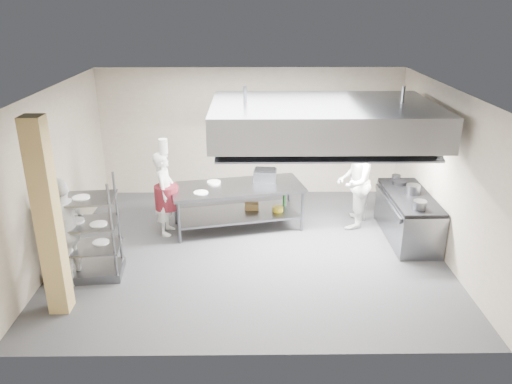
{
  "coord_description": "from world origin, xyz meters",
  "views": [
    {
      "loc": [
        -0.01,
        -8.41,
        4.44
      ],
      "look_at": [
        0.09,
        0.2,
        1.09
      ],
      "focal_mm": 35.0,
      "sensor_mm": 36.0,
      "label": 1
    }
  ],
  "objects_px": {
    "island": "(238,207)",
    "chef_line": "(353,182)",
    "griddle": "(265,175)",
    "chef_head": "(165,194)",
    "stockpot": "(413,189)",
    "pass_rack": "(82,229)",
    "cooking_range": "(408,217)",
    "chef_plating": "(66,232)"
  },
  "relations": [
    {
      "from": "griddle",
      "to": "cooking_range",
      "type": "bearing_deg",
      "value": -10.83
    },
    {
      "from": "chef_head",
      "to": "griddle",
      "type": "xyz_separation_m",
      "value": [
        1.99,
        0.56,
        0.18
      ]
    },
    {
      "from": "cooking_range",
      "to": "stockpot",
      "type": "bearing_deg",
      "value": 43.22
    },
    {
      "from": "island",
      "to": "chef_head",
      "type": "bearing_deg",
      "value": 177.2
    },
    {
      "from": "cooking_range",
      "to": "chef_head",
      "type": "relative_size",
      "value": 1.18
    },
    {
      "from": "island",
      "to": "griddle",
      "type": "xyz_separation_m",
      "value": [
        0.57,
        0.32,
        0.57
      ]
    },
    {
      "from": "chef_head",
      "to": "chef_line",
      "type": "xyz_separation_m",
      "value": [
        3.77,
        0.3,
        0.12
      ]
    },
    {
      "from": "griddle",
      "to": "stockpot",
      "type": "height_order",
      "value": "griddle"
    },
    {
      "from": "pass_rack",
      "to": "griddle",
      "type": "distance_m",
      "value": 3.82
    },
    {
      "from": "island",
      "to": "griddle",
      "type": "height_order",
      "value": "griddle"
    },
    {
      "from": "island",
      "to": "chef_line",
      "type": "height_order",
      "value": "chef_line"
    },
    {
      "from": "chef_head",
      "to": "island",
      "type": "bearing_deg",
      "value": -77.69
    },
    {
      "from": "chef_head",
      "to": "chef_plating",
      "type": "xyz_separation_m",
      "value": [
        -1.31,
        -1.85,
        0.07
      ]
    },
    {
      "from": "cooking_range",
      "to": "chef_line",
      "type": "distance_m",
      "value": 1.27
    },
    {
      "from": "island",
      "to": "chef_line",
      "type": "distance_m",
      "value": 2.41
    },
    {
      "from": "cooking_range",
      "to": "chef_line",
      "type": "xyz_separation_m",
      "value": [
        -1.0,
        0.56,
        0.55
      ]
    },
    {
      "from": "island",
      "to": "stockpot",
      "type": "distance_m",
      "value": 3.48
    },
    {
      "from": "chef_line",
      "to": "stockpot",
      "type": "relative_size",
      "value": 7.31
    },
    {
      "from": "cooking_range",
      "to": "stockpot",
      "type": "xyz_separation_m",
      "value": [
        0.06,
        0.05,
        0.57
      ]
    },
    {
      "from": "chef_line",
      "to": "griddle",
      "type": "xyz_separation_m",
      "value": [
        -1.78,
        0.26,
        0.06
      ]
    },
    {
      "from": "island",
      "to": "griddle",
      "type": "bearing_deg",
      "value": 17.0
    },
    {
      "from": "chef_plating",
      "to": "cooking_range",
      "type": "bearing_deg",
      "value": 114.23
    },
    {
      "from": "cooking_range",
      "to": "pass_rack",
      "type": "bearing_deg",
      "value": -166.51
    },
    {
      "from": "pass_rack",
      "to": "chef_head",
      "type": "height_order",
      "value": "pass_rack"
    },
    {
      "from": "cooking_range",
      "to": "griddle",
      "type": "distance_m",
      "value": 2.96
    },
    {
      "from": "chef_head",
      "to": "griddle",
      "type": "relative_size",
      "value": 3.65
    },
    {
      "from": "cooking_range",
      "to": "island",
      "type": "bearing_deg",
      "value": 171.52
    },
    {
      "from": "pass_rack",
      "to": "griddle",
      "type": "height_order",
      "value": "pass_rack"
    },
    {
      "from": "island",
      "to": "pass_rack",
      "type": "xyz_separation_m",
      "value": [
        -2.53,
        -1.91,
        0.42
      ]
    },
    {
      "from": "pass_rack",
      "to": "island",
      "type": "bearing_deg",
      "value": 31.55
    },
    {
      "from": "pass_rack",
      "to": "chef_plating",
      "type": "bearing_deg",
      "value": -143.96
    },
    {
      "from": "chef_head",
      "to": "chef_plating",
      "type": "relative_size",
      "value": 0.92
    },
    {
      "from": "stockpot",
      "to": "cooking_range",
      "type": "bearing_deg",
      "value": -136.78
    },
    {
      "from": "pass_rack",
      "to": "chef_plating",
      "type": "height_order",
      "value": "chef_plating"
    },
    {
      "from": "pass_rack",
      "to": "stockpot",
      "type": "height_order",
      "value": "pass_rack"
    },
    {
      "from": "pass_rack",
      "to": "chef_line",
      "type": "bearing_deg",
      "value": 16.44
    },
    {
      "from": "griddle",
      "to": "stockpot",
      "type": "distance_m",
      "value": 2.94
    },
    {
      "from": "pass_rack",
      "to": "cooking_range",
      "type": "relative_size",
      "value": 0.88
    },
    {
      "from": "griddle",
      "to": "chef_plating",
      "type": "bearing_deg",
      "value": -138.28
    },
    {
      "from": "pass_rack",
      "to": "stockpot",
      "type": "distance_m",
      "value": 6.11
    },
    {
      "from": "pass_rack",
      "to": "chef_head",
      "type": "xyz_separation_m",
      "value": [
        1.11,
        1.67,
        -0.03
      ]
    },
    {
      "from": "cooking_range",
      "to": "chef_head",
      "type": "xyz_separation_m",
      "value": [
        -4.77,
        0.26,
        0.43
      ]
    }
  ]
}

